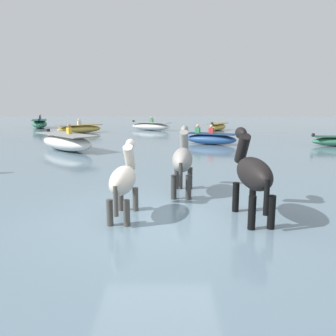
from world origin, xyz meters
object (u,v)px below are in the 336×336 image
(horse_trailing_pinto, at_px, (124,182))
(boat_mid_channel, at_px, (218,127))
(horse_lead_black, at_px, (253,175))
(boat_far_inshore, at_px, (212,139))
(boat_mid_outer, at_px, (80,129))
(boat_distant_east, at_px, (151,126))
(boat_near_port, at_px, (41,124))
(horse_flank_grey, at_px, (183,161))
(boat_near_starboard, at_px, (67,142))

(horse_trailing_pinto, distance_m, boat_mid_channel, 22.89)
(horse_lead_black, bearing_deg, boat_far_inshore, 86.60)
(boat_far_inshore, bearing_deg, boat_mid_channel, 79.73)
(boat_mid_outer, relative_size, boat_distant_east, 0.93)
(horse_lead_black, distance_m, boat_far_inshore, 12.45)
(boat_mid_channel, xyz_separation_m, boat_near_port, (-16.09, 3.02, 0.08))
(boat_mid_outer, bearing_deg, horse_flank_grey, -68.20)
(boat_near_starboard, bearing_deg, boat_near_port, 114.38)
(horse_trailing_pinto, xyz_separation_m, boat_near_starboard, (-4.04, 9.88, -0.32))
(horse_trailing_pinto, bearing_deg, boat_mid_channel, 77.25)
(boat_distant_east, bearing_deg, horse_flank_grey, -84.93)
(horse_flank_grey, bearing_deg, boat_distant_east, 95.07)
(horse_lead_black, relative_size, boat_mid_channel, 0.74)
(boat_mid_outer, bearing_deg, boat_near_port, 132.23)
(boat_near_starboard, bearing_deg, horse_flank_grey, -56.75)
(horse_trailing_pinto, bearing_deg, boat_near_port, 113.54)
(boat_mid_outer, bearing_deg, boat_far_inshore, -38.81)
(boat_near_port, bearing_deg, boat_mid_outer, -47.77)
(boat_mid_outer, height_order, boat_near_port, boat_near_port)
(boat_near_port, bearing_deg, horse_flank_grey, -62.41)
(boat_mid_channel, bearing_deg, horse_trailing_pinto, -102.75)
(horse_trailing_pinto, height_order, boat_mid_channel, horse_trailing_pinto)
(horse_flank_grey, height_order, boat_far_inshore, horse_flank_grey)
(horse_trailing_pinto, relative_size, boat_mid_channel, 0.65)
(boat_distant_east, bearing_deg, boat_mid_outer, -151.21)
(horse_flank_grey, distance_m, boat_far_inshore, 10.69)
(horse_lead_black, bearing_deg, boat_near_port, 118.04)
(horse_lead_black, distance_m, boat_mid_outer, 21.48)
(boat_mid_channel, bearing_deg, boat_near_starboard, -126.14)
(boat_mid_channel, distance_m, boat_far_inshore, 10.16)
(horse_flank_grey, relative_size, boat_near_port, 0.54)
(boat_far_inshore, bearing_deg, boat_near_port, 137.65)
(horse_trailing_pinto, distance_m, boat_near_port, 27.64)
(horse_flank_grey, distance_m, boat_mid_outer, 19.21)
(horse_flank_grey, bearing_deg, boat_far_inshore, 79.19)
(horse_lead_black, distance_m, horse_flank_grey, 2.31)
(horse_trailing_pinto, xyz_separation_m, horse_flank_grey, (1.24, 1.84, 0.10))
(boat_mid_channel, bearing_deg, boat_far_inshore, -100.27)
(boat_mid_channel, height_order, boat_far_inshore, boat_far_inshore)
(horse_flank_grey, xyz_separation_m, boat_mid_channel, (3.81, 20.49, -0.52))
(boat_near_port, xyz_separation_m, boat_near_starboard, (7.01, -15.46, 0.01))
(boat_mid_outer, bearing_deg, boat_mid_channel, 13.64)
(horse_flank_grey, distance_m, boat_mid_channel, 20.85)
(boat_far_inshore, distance_m, boat_near_starboard, 7.67)
(boat_mid_channel, relative_size, boat_far_inshore, 0.95)
(horse_trailing_pinto, bearing_deg, horse_lead_black, -2.16)
(horse_flank_grey, bearing_deg, boat_near_starboard, 123.25)
(horse_lead_black, height_order, horse_flank_grey, horse_lead_black)
(horse_lead_black, distance_m, boat_near_starboard, 11.94)
(horse_lead_black, xyz_separation_m, boat_near_port, (-13.54, 25.44, -0.48))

